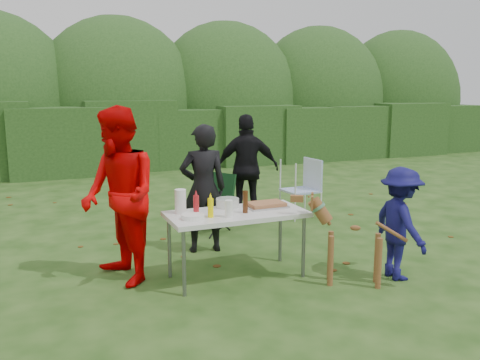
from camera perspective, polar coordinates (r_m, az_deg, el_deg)
name	(u,v)px	position (r m, az deg, el deg)	size (l,w,h in m)	color
ground	(269,277)	(5.72, 3.26, -10.86)	(80.00, 80.00, 0.00)	#1E4211
hedge_row	(130,136)	(13.06, -12.24, 4.82)	(22.00, 1.40, 1.70)	#23471C
shrub_backdrop	(118,104)	(14.58, -13.52, 8.29)	(20.00, 2.60, 3.20)	#3D6628
folding_table	(236,217)	(5.51, -0.40, -4.15)	(1.50, 0.70, 0.74)	silver
person_cook	(203,189)	(6.40, -4.15, -0.97)	(0.59, 0.39, 1.63)	black
person_red_jacket	(119,196)	(5.48, -13.41, -1.76)	(0.92, 0.72, 1.89)	#D70101
person_black_puffy	(247,168)	(7.82, 0.80, 1.30)	(0.98, 0.41, 1.67)	black
child	(400,224)	(5.78, 17.53, -4.68)	(0.80, 0.46, 1.23)	#100F50
dog	(355,242)	(5.52, 12.76, -6.75)	(0.99, 0.39, 0.94)	brown
camping_chair	(214,203)	(7.37, -2.90, -2.56)	(0.52, 0.52, 0.84)	#0F3216
lawn_chair	(300,188)	(8.22, 6.80, -0.90)	(0.55, 0.55, 0.94)	#587DCD
food_tray	(266,206)	(5.72, 2.96, -2.97)	(0.45, 0.30, 0.02)	#B7B7BA
focaccia_bread	(266,204)	(5.72, 2.96, -2.69)	(0.40, 0.26, 0.04)	#A56840
mustard_bottle	(211,208)	(5.27, -3.32, -3.14)	(0.06, 0.06, 0.20)	#FFED00
ketchup_bottle	(196,206)	(5.32, -4.95, -2.92)	(0.06, 0.06, 0.22)	#B11A23
beer_bottle	(245,202)	(5.44, 0.60, -2.47)	(0.06, 0.06, 0.24)	#47230F
paper_towel_roll	(180,201)	(5.45, -6.70, -2.40)	(0.12, 0.12, 0.26)	white
cup_stack	(229,209)	(5.27, -1.26, -3.24)	(0.08, 0.08, 0.18)	white
pasta_bowl	(227,203)	(5.71, -1.42, -2.57)	(0.26, 0.26, 0.10)	silver
plate_stack	(193,216)	(5.23, -5.33, -4.10)	(0.24, 0.24, 0.05)	white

